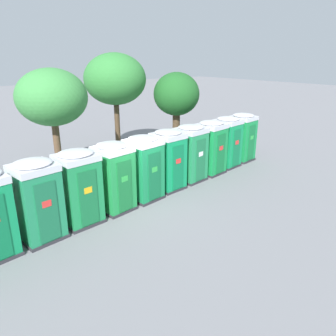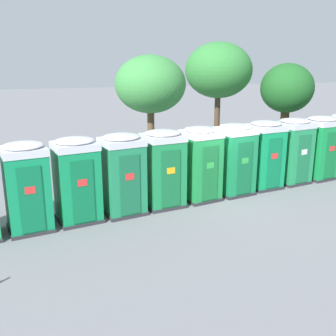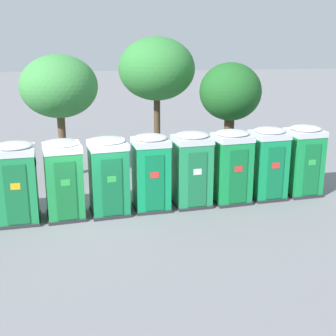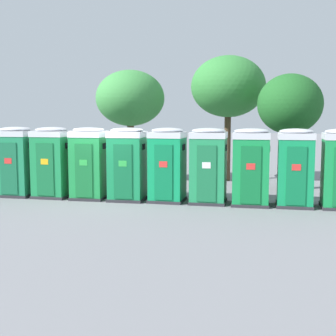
# 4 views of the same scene
# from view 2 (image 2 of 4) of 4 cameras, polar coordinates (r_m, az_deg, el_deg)

# --- Properties ---
(ground_plane) EXTENTS (120.00, 120.00, 0.00)m
(ground_plane) POSITION_cam_2_polar(r_m,az_deg,el_deg) (14.20, 7.04, -4.02)
(ground_plane) COLOR slate
(portapotty_1) EXTENTS (1.36, 1.37, 2.54)m
(portapotty_1) POSITION_cam_2_polar(r_m,az_deg,el_deg) (11.64, -19.80, -2.56)
(portapotty_1) COLOR #2D2D33
(portapotty_1) RESTS_ON ground
(portapotty_2) EXTENTS (1.41, 1.38, 2.54)m
(portapotty_2) POSITION_cam_2_polar(r_m,az_deg,el_deg) (11.89, -13.08, -1.65)
(portapotty_2) COLOR #2D2D33
(portapotty_2) RESTS_ON ground
(portapotty_3) EXTENTS (1.40, 1.38, 2.54)m
(portapotty_3) POSITION_cam_2_polar(r_m,az_deg,el_deg) (12.25, -6.62, -0.86)
(portapotty_3) COLOR #2D2D33
(portapotty_3) RESTS_ON ground
(portapotty_4) EXTENTS (1.37, 1.33, 2.54)m
(portapotty_4) POSITION_cam_2_polar(r_m,az_deg,el_deg) (12.80, -0.73, -0.04)
(portapotty_4) COLOR #2D2D33
(portapotty_4) RESTS_ON ground
(portapotty_5) EXTENTS (1.36, 1.38, 2.54)m
(portapotty_5) POSITION_cam_2_polar(r_m,az_deg,el_deg) (13.45, 4.72, 0.67)
(portapotty_5) COLOR #2D2D33
(portapotty_5) RESTS_ON ground
(portapotty_6) EXTENTS (1.39, 1.38, 2.54)m
(portapotty_6) POSITION_cam_2_polar(r_m,az_deg,el_deg) (14.21, 9.62, 1.30)
(portapotty_6) COLOR #2D2D33
(portapotty_6) RESTS_ON ground
(portapotty_7) EXTENTS (1.29, 1.32, 2.54)m
(portapotty_7) POSITION_cam_2_polar(r_m,az_deg,el_deg) (15.13, 13.78, 1.93)
(portapotty_7) COLOR #2D2D33
(portapotty_7) RESTS_ON ground
(portapotty_8) EXTENTS (1.37, 1.36, 2.54)m
(portapotty_8) POSITION_cam_2_polar(r_m,az_deg,el_deg) (16.07, 17.64, 2.41)
(portapotty_8) COLOR #2D2D33
(portapotty_8) RESTS_ON ground
(portapotty_9) EXTENTS (1.39, 1.37, 2.54)m
(portapotty_9) POSITION_cam_2_polar(r_m,az_deg,el_deg) (17.04, 21.17, 2.81)
(portapotty_9) COLOR #2D2D33
(portapotty_9) RESTS_ON ground
(street_tree_0) EXTENTS (2.54, 2.54, 4.57)m
(street_tree_0) POSITION_cam_2_polar(r_m,az_deg,el_deg) (20.16, 16.88, 10.86)
(street_tree_0) COLOR #4C3826
(street_tree_0) RESTS_ON ground
(street_tree_1) EXTENTS (3.31, 3.31, 5.57)m
(street_tree_1) POSITION_cam_2_polar(r_m,az_deg,el_deg) (20.11, 7.35, 13.83)
(street_tree_1) COLOR #4C3826
(street_tree_1) RESTS_ON ground
(street_tree_2) EXTENTS (3.03, 3.03, 4.93)m
(street_tree_2) POSITION_cam_2_polar(r_m,az_deg,el_deg) (17.10, -2.57, 11.95)
(street_tree_2) COLOR brown
(street_tree_2) RESTS_ON ground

